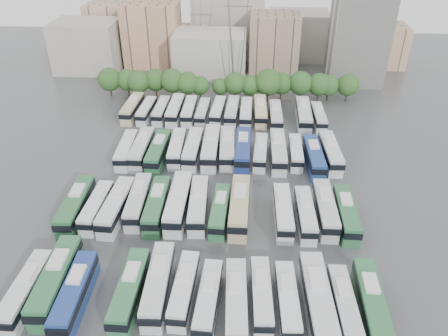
# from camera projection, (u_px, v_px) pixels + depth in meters

# --- Properties ---
(ground) EXTENTS (220.00, 220.00, 0.00)m
(ground) POSITION_uv_depth(u_px,v_px,m) (213.00, 194.00, 75.58)
(ground) COLOR #424447
(ground) RESTS_ON ground
(tree_line) EXTENTS (65.56, 7.79, 8.43)m
(tree_line) POSITION_uv_depth(u_px,v_px,m) (227.00, 83.00, 108.94)
(tree_line) COLOR black
(tree_line) RESTS_ON ground
(city_buildings) EXTENTS (102.00, 35.00, 20.00)m
(city_buildings) POSITION_uv_depth(u_px,v_px,m) (209.00, 36.00, 132.73)
(city_buildings) COLOR #9E998E
(city_buildings) RESTS_ON ground
(apartment_tower) EXTENTS (14.00, 14.00, 26.00)m
(apartment_tower) POSITION_uv_depth(u_px,v_px,m) (359.00, 33.00, 115.91)
(apartment_tower) COLOR silver
(apartment_tower) RESTS_ON ground
(electricity_pylon) EXTENTS (9.00, 6.91, 33.83)m
(electricity_pylon) POSITION_uv_depth(u_px,v_px,m) (238.00, 16.00, 107.97)
(electricity_pylon) COLOR slate
(electricity_pylon) RESTS_ON ground
(bus_r0_s0) EXTENTS (2.65, 11.95, 3.75)m
(bus_r0_s0) POSITION_uv_depth(u_px,v_px,m) (26.00, 290.00, 54.75)
(bus_r0_s0) COLOR silver
(bus_r0_s0) RESTS_ON ground
(bus_r0_s1) EXTENTS (3.61, 13.76, 4.28)m
(bus_r0_s1) POSITION_uv_depth(u_px,v_px,m) (56.00, 280.00, 55.91)
(bus_r0_s1) COLOR #2E6B3E
(bus_r0_s1) RESTS_ON ground
(bus_r0_s2) EXTENTS (3.10, 12.34, 3.85)m
(bus_r0_s2) POSITION_uv_depth(u_px,v_px,m) (75.00, 293.00, 54.25)
(bus_r0_s2) COLOR navy
(bus_r0_s2) RESTS_ON ground
(bus_r0_s4) EXTENTS (2.73, 12.31, 3.86)m
(bus_r0_s4) POSITION_uv_depth(u_px,v_px,m) (130.00, 290.00, 54.69)
(bus_r0_s4) COLOR #307146
(bus_r0_s4) RESTS_ON ground
(bus_r0_s5) EXTENTS (3.21, 12.76, 3.97)m
(bus_r0_s5) POSITION_uv_depth(u_px,v_px,m) (158.00, 284.00, 55.46)
(bus_r0_s5) COLOR silver
(bus_r0_s5) RESTS_ON ground
(bus_r0_s6) EXTENTS (2.82, 11.24, 3.50)m
(bus_r0_s6) POSITION_uv_depth(u_px,v_px,m) (184.00, 289.00, 55.08)
(bus_r0_s6) COLOR silver
(bus_r0_s6) RESTS_ON ground
(bus_r0_s7) EXTENTS (2.90, 11.21, 3.49)m
(bus_r0_s7) POSITION_uv_depth(u_px,v_px,m) (208.00, 299.00, 53.76)
(bus_r0_s7) COLOR silver
(bus_r0_s7) RESTS_ON ground
(bus_r0_s8) EXTENTS (3.24, 12.21, 3.79)m
(bus_r0_s8) POSITION_uv_depth(u_px,v_px,m) (236.00, 302.00, 53.17)
(bus_r0_s8) COLOR silver
(bus_r0_s8) RESTS_ON ground
(bus_r0_s9) EXTENTS (2.94, 11.16, 3.47)m
(bus_r0_s9) POSITION_uv_depth(u_px,v_px,m) (261.00, 295.00, 54.25)
(bus_r0_s9) COLOR silver
(bus_r0_s9) RESTS_ON ground
(bus_r0_s10) EXTENTS (2.89, 11.16, 3.47)m
(bus_r0_s10) POSITION_uv_depth(u_px,v_px,m) (287.00, 301.00, 53.51)
(bus_r0_s10) COLOR silver
(bus_r0_s10) RESTS_ON ground
(bus_r0_s11) EXTENTS (3.58, 13.72, 4.27)m
(bus_r0_s11) POSITION_uv_depth(u_px,v_px,m) (318.00, 300.00, 53.09)
(bus_r0_s11) COLOR silver
(bus_r0_s11) RESTS_ON ground
(bus_r0_s12) EXTENTS (2.76, 11.15, 3.48)m
(bus_r0_s12) POSITION_uv_depth(u_px,v_px,m) (344.00, 305.00, 52.94)
(bus_r0_s12) COLOR silver
(bus_r0_s12) RESTS_ON ground
(bus_r0_s13) EXTENTS (2.98, 12.39, 3.87)m
(bus_r0_s13) POSITION_uv_depth(u_px,v_px,m) (371.00, 302.00, 53.01)
(bus_r0_s13) COLOR #2F6D40
(bus_r0_s13) RESTS_ON ground
(bus_r1_s0) EXTENTS (3.40, 13.15, 4.09)m
(bus_r1_s0) POSITION_uv_depth(u_px,v_px,m) (76.00, 205.00, 69.55)
(bus_r1_s0) COLOR #2C6839
(bus_r1_s0) RESTS_ON ground
(bus_r1_s1) EXTENTS (2.64, 11.38, 3.56)m
(bus_r1_s1) POSITION_uv_depth(u_px,v_px,m) (97.00, 207.00, 69.62)
(bus_r1_s1) COLOR white
(bus_r1_s1) RESTS_ON ground
(bus_r1_s2) EXTENTS (3.28, 12.84, 4.00)m
(bus_r1_s2) POSITION_uv_depth(u_px,v_px,m) (116.00, 206.00, 69.45)
(bus_r1_s2) COLOR silver
(bus_r1_s2) RESTS_ON ground
(bus_r1_s3) EXTENTS (3.26, 12.44, 3.87)m
(bus_r1_s3) POSITION_uv_depth(u_px,v_px,m) (138.00, 201.00, 70.75)
(bus_r1_s3) COLOR silver
(bus_r1_s3) RESTS_ON ground
(bus_r1_s4) EXTENTS (3.07, 12.69, 3.96)m
(bus_r1_s4) POSITION_uv_depth(u_px,v_px,m) (157.00, 205.00, 69.73)
(bus_r1_s4) COLOR #2D6B3E
(bus_r1_s4) RESTS_ON ground
(bus_r1_s5) EXTENTS (3.05, 13.68, 4.29)m
(bus_r1_s5) POSITION_uv_depth(u_px,v_px,m) (178.00, 202.00, 70.09)
(bus_r1_s5) COLOR silver
(bus_r1_s5) RESTS_ON ground
(bus_r1_s6) EXTENTS (3.37, 12.68, 3.94)m
(bus_r1_s6) POSITION_uv_depth(u_px,v_px,m) (198.00, 204.00, 69.90)
(bus_r1_s6) COLOR silver
(bus_r1_s6) RESTS_ON ground
(bus_r1_s7) EXTENTS (2.82, 11.48, 3.58)m
(bus_r1_s7) POSITION_uv_depth(u_px,v_px,m) (220.00, 211.00, 68.76)
(bus_r1_s7) COLOR #317345
(bus_r1_s7) RESTS_ON ground
(bus_r1_s8) EXTENTS (3.14, 13.60, 4.25)m
(bus_r1_s8) POSITION_uv_depth(u_px,v_px,m) (240.00, 206.00, 69.25)
(bus_r1_s8) COLOR tan
(bus_r1_s8) RESTS_ON ground
(bus_r1_s10) EXTENTS (2.87, 12.03, 3.76)m
(bus_r1_s10) POSITION_uv_depth(u_px,v_px,m) (283.00, 212.00, 68.40)
(bus_r1_s10) COLOR silver
(bus_r1_s10) RESTS_ON ground
(bus_r1_s11) EXTENTS (2.81, 11.65, 3.64)m
(bus_r1_s11) POSITION_uv_depth(u_px,v_px,m) (305.00, 214.00, 68.02)
(bus_r1_s11) COLOR silver
(bus_r1_s11) RESTS_ON ground
(bus_r1_s12) EXTENTS (2.92, 12.72, 3.98)m
(bus_r1_s12) POSITION_uv_depth(u_px,v_px,m) (325.00, 209.00, 68.91)
(bus_r1_s12) COLOR silver
(bus_r1_s12) RESTS_ON ground
(bus_r1_s13) EXTENTS (2.76, 12.16, 3.81)m
(bus_r1_s13) POSITION_uv_depth(u_px,v_px,m) (346.00, 214.00, 67.96)
(bus_r1_s13) COLOR #2D6A40
(bus_r1_s13) RESTS_ON ground
(bus_r2_s1) EXTENTS (3.17, 12.03, 3.74)m
(bus_r2_s1) POSITION_uv_depth(u_px,v_px,m) (127.00, 150.00, 85.24)
(bus_r2_s1) COLOR silver
(bus_r2_s1) RESTS_ON ground
(bus_r2_s2) EXTENTS (2.91, 12.91, 4.04)m
(bus_r2_s2) POSITION_uv_depth(u_px,v_px,m) (142.00, 148.00, 85.33)
(bus_r2_s2) COLOR silver
(bus_r2_s2) RESTS_ON ground
(bus_r2_s3) EXTENTS (2.99, 12.83, 4.01)m
(bus_r2_s3) POSITION_uv_depth(u_px,v_px,m) (158.00, 151.00, 84.44)
(bus_r2_s3) COLOR #2C673D
(bus_r2_s3) RESTS_ON ground
(bus_r2_s4) EXTENTS (3.13, 12.07, 3.76)m
(bus_r2_s4) POSITION_uv_depth(u_px,v_px,m) (177.00, 148.00, 85.79)
(bus_r2_s4) COLOR white
(bus_r2_s4) RESTS_ON ground
(bus_r2_s5) EXTENTS (2.91, 12.74, 3.99)m
(bus_r2_s5) POSITION_uv_depth(u_px,v_px,m) (193.00, 148.00, 85.44)
(bus_r2_s5) COLOR silver
(bus_r2_s5) RESTS_ON ground
(bus_r2_s6) EXTENTS (3.18, 13.65, 4.27)m
(bus_r2_s6) POSITION_uv_depth(u_px,v_px,m) (211.00, 147.00, 85.52)
(bus_r2_s6) COLOR silver
(bus_r2_s6) RESTS_ON ground
(bus_r2_s7) EXTENTS (3.47, 13.14, 4.09)m
(bus_r2_s7) POSITION_uv_depth(u_px,v_px,m) (227.00, 148.00, 85.56)
(bus_r2_s7) COLOR silver
(bus_r2_s7) RESTS_ON ground
(bus_r2_s8) EXTENTS (2.93, 13.34, 4.18)m
(bus_r2_s8) POSITION_uv_depth(u_px,v_px,m) (243.00, 149.00, 84.88)
(bus_r2_s8) COLOR navy
(bus_r2_s8) RESTS_ON ground
(bus_r2_s9) EXTENTS (2.95, 11.25, 3.50)m
(bus_r2_s9) POSITION_uv_depth(u_px,v_px,m) (260.00, 152.00, 84.69)
(bus_r2_s9) COLOR silver
(bus_r2_s9) RESTS_ON ground
(bus_r2_s10) EXTENTS (3.00, 13.24, 4.14)m
(bus_r2_s10) POSITION_uv_depth(u_px,v_px,m) (278.00, 151.00, 84.40)
(bus_r2_s10) COLOR silver
(bus_r2_s10) RESTS_ON ground
(bus_r2_s11) EXTENTS (2.48, 10.84, 3.39)m
(bus_r2_s11) POSITION_uv_depth(u_px,v_px,m) (296.00, 152.00, 84.72)
(bus_r2_s11) COLOR white
(bus_r2_s11) RESTS_ON ground
(bus_r2_s12) EXTENTS (3.28, 12.72, 3.96)m
(bus_r2_s12) POSITION_uv_depth(u_px,v_px,m) (314.00, 157.00, 82.71)
(bus_r2_s12) COLOR navy
(bus_r2_s12) RESTS_ON ground
(bus_r2_s13) EXTENTS (3.38, 12.93, 4.02)m
(bus_r2_s13) POSITION_uv_depth(u_px,v_px,m) (330.00, 152.00, 84.01)
(bus_r2_s13) COLOR silver
(bus_r2_s13) RESTS_ON ground
(bus_r3_s0) EXTENTS (3.03, 12.46, 3.89)m
(bus_r3_s0) POSITION_uv_depth(u_px,v_px,m) (132.00, 108.00, 101.95)
(bus_r3_s0) COLOR #C8B589
(bus_r3_s0) RESTS_ON ground
(bus_r3_s1) EXTENTS (2.81, 11.08, 3.45)m
(bus_r3_s1) POSITION_uv_depth(u_px,v_px,m) (147.00, 110.00, 101.26)
(bus_r3_s1) COLOR silver
(bus_r3_s1) RESTS_ON ground
(bus_r3_s2) EXTENTS (2.51, 11.26, 3.53)m
(bus_r3_s2) POSITION_uv_depth(u_px,v_px,m) (161.00, 110.00, 101.21)
(bus_r3_s2) COLOR silver
(bus_r3_s2) RESTS_ON ground
(bus_r3_s3) EXTENTS (2.75, 12.56, 3.94)m
(bus_r3_s3) POSITION_uv_depth(u_px,v_px,m) (175.00, 110.00, 100.98)
(bus_r3_s3) COLOR silver
(bus_r3_s3) RESTS_ON ground
(bus_r3_s4) EXTENTS (2.64, 11.72, 3.67)m
(bus_r3_s4) POSITION_uv_depth(u_px,v_px,m) (189.00, 111.00, 100.90)
(bus_r3_s4) COLOR white
(bus_r3_s4) RESTS_ON ground
(bus_r3_s5) EXTENTS (2.69, 11.11, 3.47)m
(bus_r3_s5) POSITION_uv_depth(u_px,v_px,m) (203.00, 112.00, 100.44)
(bus_r3_s5) COLOR silver
(bus_r3_s5) RESTS_ON ground
(bus_r3_s6) EXTENTS (3.11, 11.67, 3.63)m
(bus_r3_s6) POSITION_uv_depth(u_px,v_px,m) (218.00, 111.00, 100.85)
(bus_r3_s6) COLOR silver
(bus_r3_s6) RESTS_ON ground
(bus_r3_s7) EXTENTS (3.03, 12.19, 3.80)m
(bus_r3_s7) POSITION_uv_depth(u_px,v_px,m) (232.00, 111.00, 100.41)
(bus_r3_s7) COLOR silver
(bus_r3_s7) RESTS_ON ground
(bus_r3_s8) EXTENTS (2.62, 11.84, 3.71)m
(bus_r3_s8) POSITION_uv_depth(u_px,v_px,m) (246.00, 113.00, 99.92)
(bus_r3_s8) COLOR silver
(bus_r3_s8) RESTS_ON ground
(bus_r3_s9) EXTENTS (3.11, 12.77, 3.98)m
(bus_r3_s9) POSITION_uv_depth(u_px,v_px,m) (260.00, 111.00, 100.35)
(bus_r3_s9) COLOR beige
(bus_r3_s9) RESTS_ON ground
(bus_r3_s10) EXTENTS (2.81, 12.08, 3.78)m
(bus_r3_s10) POSITION_uv_depth(u_px,v_px,m) (276.00, 116.00, 98.43)
(bus_r3_s10) COLOR silver
(bus_r3_s10) RESTS_ON ground
(bus_r3_s12) EXTENTS (3.23, 13.65, 4.27)m
(bus_r3_s12) POSITION_uv_depth(u_px,v_px,m) (304.00, 114.00, 98.39)
(bus_r3_s12) COLOR silver
(bus_r3_s12) RESTS_ON ground
(bus_r3_s13) EXTENTS (2.69, 11.25, 3.51)m
(bus_r3_s13) POSITION_uv_depth(u_px,v_px,m) (319.00, 117.00, 98.20)
(bus_r3_s13) COLOR silver
(bus_r3_s13) RESTS_ON ground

